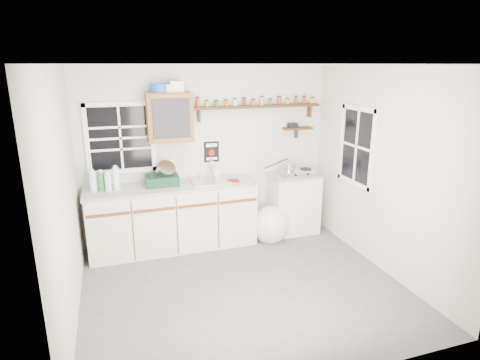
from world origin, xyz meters
name	(u,v)px	position (x,y,z in m)	size (l,w,h in m)	color
room	(243,184)	(0.00, 0.00, 1.25)	(3.64, 3.24, 2.54)	#4D4D4F
main_cabinet	(174,216)	(-0.58, 1.30, 0.46)	(2.31, 0.63, 0.92)	beige
right_cabinet	(293,203)	(1.25, 1.32, 0.46)	(0.73, 0.57, 0.91)	silver
sink	(210,181)	(-0.05, 1.30, 0.93)	(0.52, 0.44, 0.29)	#B5B5BA
upper_cabinet	(170,117)	(-0.55, 1.44, 1.82)	(0.60, 0.32, 0.65)	brown
upper_cabinet_clutter	(166,88)	(-0.58, 1.44, 2.21)	(0.43, 0.24, 0.14)	#1B4BB4
spice_shelf	(257,106)	(0.72, 1.51, 1.93)	(1.91, 0.18, 0.35)	black
secondary_shelf	(296,128)	(1.36, 1.52, 1.58)	(0.45, 0.16, 0.24)	black
warning_sign	(212,152)	(0.05, 1.59, 1.28)	(0.22, 0.02, 0.30)	black
window_back	(120,138)	(-1.20, 1.59, 1.55)	(0.93, 0.03, 0.98)	black
window_right	(357,146)	(1.79, 0.55, 1.45)	(0.03, 0.78, 1.08)	black
water_bottles	(105,181)	(-1.44, 1.31, 1.06)	(0.37, 0.14, 0.33)	silver
dish_rack	(163,177)	(-0.69, 1.35, 1.03)	(0.46, 0.35, 0.33)	#10321C
soap_bottle	(216,170)	(0.10, 1.52, 1.02)	(0.09, 0.09, 0.20)	silver
rag	(233,181)	(0.26, 1.20, 0.93)	(0.15, 0.13, 0.02)	maroon
hotplate	(297,172)	(1.30, 1.31, 0.95)	(0.57, 0.33, 0.08)	#B5B5BA
saucepan	(289,167)	(1.15, 1.31, 1.04)	(0.42, 0.26, 0.19)	#B5B5BA
trash_bag	(271,225)	(0.80, 1.10, 0.23)	(0.48, 0.44, 0.55)	silver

